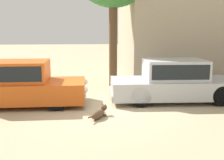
# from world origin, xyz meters

# --- Properties ---
(ground_plane) EXTENTS (80.00, 80.00, 0.00)m
(ground_plane) POSITION_xyz_m (0.00, 0.00, 0.00)
(ground_plane) COLOR tan
(parked_sedan_nearest) EXTENTS (4.42, 1.73, 1.46)m
(parked_sedan_nearest) POSITION_xyz_m (-2.63, 0.79, 0.72)
(parked_sedan_nearest) COLOR #D15619
(parked_sedan_nearest) RESTS_ON ground_plane
(parked_sedan_second) EXTENTS (4.64, 1.93, 1.45)m
(parked_sedan_second) POSITION_xyz_m (2.65, 0.94, 0.71)
(parked_sedan_second) COLOR #B2B5BA
(parked_sedan_second) RESTS_ON ground_plane
(stray_dog_spotted) EXTENTS (0.59, 0.89, 0.35)m
(stray_dog_spotted) POSITION_xyz_m (-0.07, -0.82, 0.14)
(stray_dog_spotted) COLOR brown
(stray_dog_spotted) RESTS_ON ground_plane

